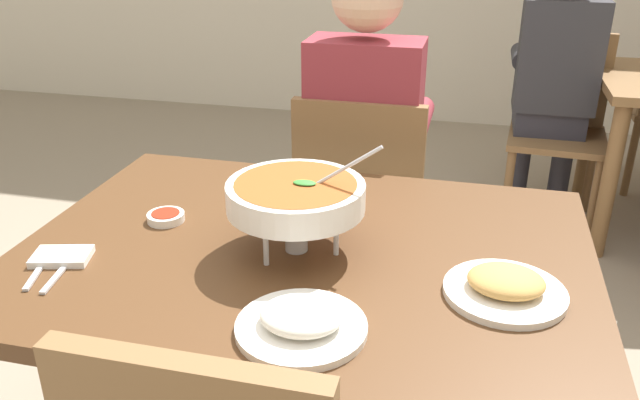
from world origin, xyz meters
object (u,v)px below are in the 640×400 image
at_px(rice_plate, 301,322).
at_px(patron_bg_left, 556,70).
at_px(appetizer_plate, 505,287).
at_px(chair_bg_left, 559,118).
at_px(dining_table_main, 305,287).
at_px(diner_main, 366,136).
at_px(sauce_dish, 166,217).
at_px(chair_diner_main, 362,205).
at_px(curry_bowl, 296,197).

xyz_separation_m(rice_plate, patron_bg_left, (0.62, 2.22, -0.02)).
distance_m(appetizer_plate, chair_bg_left, 2.10).
bearing_deg(rice_plate, patron_bg_left, 74.54).
height_order(dining_table_main, rice_plate, rice_plate).
bearing_deg(patron_bg_left, diner_main, -121.42).
height_order(rice_plate, appetizer_plate, same).
bearing_deg(diner_main, sauce_dish, -116.08).
relative_size(dining_table_main, chair_diner_main, 1.41).
bearing_deg(rice_plate, dining_table_main, 104.07).
height_order(chair_diner_main, patron_bg_left, patron_bg_left).
height_order(chair_diner_main, rice_plate, chair_diner_main).
bearing_deg(appetizer_plate, patron_bg_left, 82.72).
height_order(sauce_dish, chair_bg_left, chair_bg_left).
xyz_separation_m(rice_plate, sauce_dish, (-0.44, 0.36, -0.01)).
bearing_deg(curry_bowl, chair_diner_main, 89.03).
xyz_separation_m(chair_diner_main, patron_bg_left, (0.69, 1.17, 0.24)).
xyz_separation_m(curry_bowl, rice_plate, (0.09, -0.29, -0.11)).
xyz_separation_m(chair_diner_main, appetizer_plate, (0.43, -0.85, 0.25)).
xyz_separation_m(rice_plate, appetizer_plate, (0.36, 0.21, 0.00)).
bearing_deg(sauce_dish, dining_table_main, -7.70).
relative_size(curry_bowl, patron_bg_left, 0.25).
bearing_deg(chair_diner_main, curry_bowl, -90.97).
bearing_deg(chair_diner_main, dining_table_main, -90.00).
bearing_deg(appetizer_plate, curry_bowl, 169.55).
xyz_separation_m(dining_table_main, patron_bg_left, (0.69, 1.92, 0.11)).
xyz_separation_m(chair_diner_main, diner_main, (0.00, 0.03, 0.24)).
distance_m(rice_plate, sauce_dish, 0.56).
relative_size(sauce_dish, patron_bg_left, 0.07).
bearing_deg(curry_bowl, diner_main, 89.07).
height_order(appetizer_plate, chair_bg_left, chair_bg_left).
distance_m(diner_main, chair_bg_left, 1.41).
distance_m(dining_table_main, appetizer_plate, 0.46).
xyz_separation_m(chair_diner_main, curry_bowl, (-0.01, -0.77, 0.36)).
bearing_deg(sauce_dish, curry_bowl, -10.51).
bearing_deg(chair_diner_main, rice_plate, -85.85).
xyz_separation_m(chair_diner_main, rice_plate, (0.08, -1.06, 0.25)).
distance_m(chair_diner_main, appetizer_plate, 0.99).
height_order(appetizer_plate, sauce_dish, appetizer_plate).
relative_size(dining_table_main, sauce_dish, 14.10).
distance_m(curry_bowl, rice_plate, 0.32).
height_order(dining_table_main, patron_bg_left, patron_bg_left).
xyz_separation_m(chair_diner_main, chair_bg_left, (0.74, 1.21, 0.00)).
relative_size(chair_diner_main, curry_bowl, 2.71).
bearing_deg(curry_bowl, rice_plate, -72.84).
relative_size(chair_diner_main, sauce_dish, 10.00).
xyz_separation_m(curry_bowl, chair_bg_left, (0.75, 1.98, -0.36)).
distance_m(curry_bowl, chair_bg_left, 2.15).
bearing_deg(chair_bg_left, diner_main, -122.27).
bearing_deg(dining_table_main, diner_main, 90.00).
bearing_deg(sauce_dish, patron_bg_left, 60.62).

